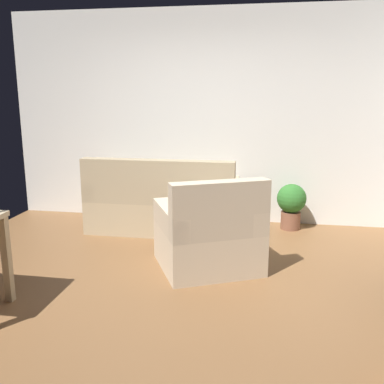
{
  "coord_description": "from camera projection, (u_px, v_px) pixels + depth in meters",
  "views": [
    {
      "loc": [
        0.8,
        -3.49,
        1.68
      ],
      "look_at": [
        0.1,
        0.5,
        0.75
      ],
      "focal_mm": 41.11,
      "sensor_mm": 36.0,
      "label": 1
    }
  ],
  "objects": [
    {
      "name": "ground_plane",
      "position": [
        171.0,
        288.0,
        3.87
      ],
      "size": [
        5.2,
        4.4,
        0.02
      ],
      "primitive_type": "cube",
      "color": "brown"
    },
    {
      "name": "wall_rear",
      "position": [
        207.0,
        117.0,
        5.67
      ],
      "size": [
        5.2,
        0.1,
        2.7
      ],
      "primitive_type": "cube",
      "color": "silver",
      "rests_on": "ground_plane"
    },
    {
      "name": "couch",
      "position": [
        163.0,
        206.0,
        5.4
      ],
      "size": [
        1.79,
        0.84,
        0.92
      ],
      "rotation": [
        0.0,
        0.0,
        3.14
      ],
      "color": "tan",
      "rests_on": "ground_plane"
    },
    {
      "name": "potted_plant",
      "position": [
        291.0,
        203.0,
        5.43
      ],
      "size": [
        0.36,
        0.36,
        0.57
      ],
      "color": "brown",
      "rests_on": "ground_plane"
    },
    {
      "name": "armchair",
      "position": [
        210.0,
        237.0,
        4.21
      ],
      "size": [
        1.18,
        1.15,
        0.92
      ],
      "rotation": [
        0.0,
        0.0,
        3.59
      ],
      "color": "beige",
      "rests_on": "ground_plane"
    }
  ]
}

